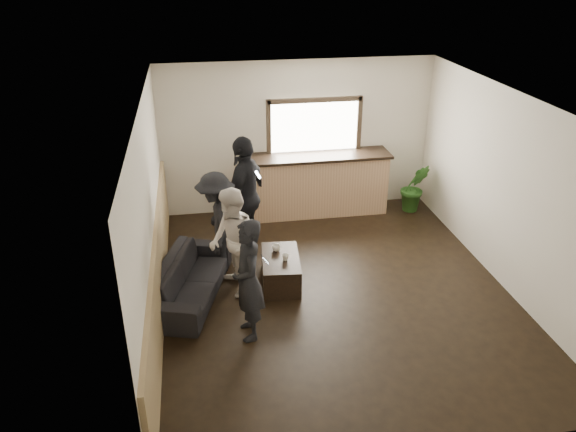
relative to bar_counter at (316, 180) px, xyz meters
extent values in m
cube|color=black|center=(-0.30, -2.70, -0.64)|extent=(5.00, 6.00, 0.01)
cube|color=silver|center=(-0.30, -2.70, 2.16)|extent=(5.00, 6.00, 0.01)
cube|color=silver|center=(-0.30, 0.30, 0.76)|extent=(5.00, 0.01, 2.80)
cube|color=silver|center=(-0.30, -5.70, 0.76)|extent=(5.00, 0.01, 2.80)
cube|color=silver|center=(-2.80, -2.70, 0.76)|extent=(0.01, 6.00, 2.80)
cube|color=silver|center=(2.20, -2.70, 0.76)|extent=(0.01, 6.00, 2.80)
cube|color=tan|center=(-2.77, -2.70, -0.09)|extent=(0.06, 5.90, 1.10)
cube|color=tan|center=(0.00, -0.02, -0.09)|extent=(2.60, 0.60, 1.10)
cube|color=black|center=(0.00, -0.02, 0.48)|extent=(2.70, 0.68, 0.05)
cube|color=white|center=(0.00, 0.26, 0.96)|extent=(1.60, 0.06, 0.90)
cube|color=#3F3326|center=(0.00, 0.23, 1.45)|extent=(1.72, 0.08, 0.08)
cube|color=#3F3326|center=(-0.84, 0.23, 0.96)|extent=(0.08, 0.08, 1.06)
cube|color=#3F3326|center=(0.84, 0.23, 0.96)|extent=(0.08, 0.08, 1.06)
imported|color=black|center=(-2.37, -2.47, -0.36)|extent=(1.31, 2.10, 0.57)
cube|color=black|center=(-1.04, -2.35, -0.42)|extent=(0.63, 1.02, 0.43)
imported|color=silver|center=(-1.07, -2.14, -0.16)|extent=(0.16, 0.16, 0.10)
imported|color=silver|center=(-0.98, -2.44, -0.16)|extent=(0.11, 0.11, 0.10)
imported|color=#2D6623|center=(1.85, -0.24, -0.17)|extent=(0.56, 0.47, 0.94)
imported|color=black|center=(-1.63, -3.51, 0.17)|extent=(0.44, 0.63, 1.63)
cube|color=black|center=(-1.41, -3.48, 0.45)|extent=(0.10, 0.08, 0.12)
cube|color=white|center=(-1.41, -3.49, 0.45)|extent=(0.08, 0.07, 0.11)
imported|color=silver|center=(-1.74, -2.46, 0.16)|extent=(0.75, 0.88, 1.60)
cube|color=black|center=(-1.53, -2.41, 0.37)|extent=(0.10, 0.09, 0.12)
cube|color=white|center=(-1.53, -2.42, 0.37)|extent=(0.09, 0.08, 0.11)
imported|color=black|center=(-1.92, -1.76, 0.15)|extent=(0.59, 1.03, 1.59)
cube|color=black|center=(-1.70, -1.76, 0.35)|extent=(0.09, 0.07, 0.12)
cube|color=white|center=(-1.70, -1.77, 0.36)|extent=(0.08, 0.06, 0.11)
imported|color=black|center=(-1.43, -1.30, 0.35)|extent=(0.99, 1.25, 1.98)
cube|color=black|center=(-1.24, -1.41, 0.74)|extent=(0.11, 0.11, 0.12)
cube|color=white|center=(-1.24, -1.41, 0.75)|extent=(0.10, 0.09, 0.11)
camera|label=1|loc=(-2.14, -9.43, 3.92)|focal=35.00mm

